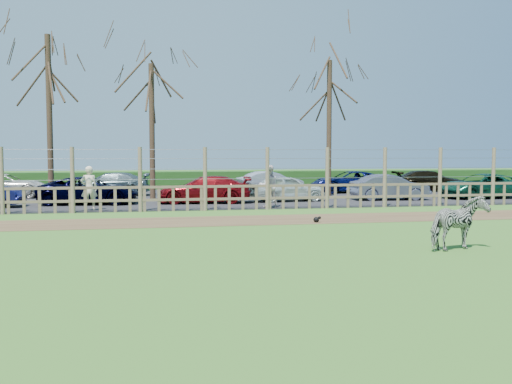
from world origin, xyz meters
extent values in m
plane|color=#538E35|center=(0.00, 0.00, 0.00)|extent=(120.00, 120.00, 0.00)
cube|color=brown|center=(0.00, 4.50, 0.01)|extent=(34.00, 2.80, 0.01)
cube|color=#232326|center=(0.00, 14.50, 0.02)|extent=(44.00, 13.00, 0.04)
cube|color=#1E4716|center=(0.00, 21.50, 0.55)|extent=(46.00, 2.00, 1.10)
cube|color=brown|center=(0.00, 8.00, 0.45)|extent=(30.00, 0.06, 0.10)
cube|color=brown|center=(0.00, 8.00, 0.95)|extent=(30.00, 0.06, 0.10)
cylinder|color=brown|center=(-7.50, 8.00, 1.25)|extent=(0.16, 0.16, 2.50)
cylinder|color=brown|center=(-5.00, 8.00, 1.25)|extent=(0.16, 0.16, 2.50)
cylinder|color=brown|center=(-2.50, 8.00, 1.25)|extent=(0.16, 0.16, 2.50)
cylinder|color=brown|center=(0.00, 8.00, 1.25)|extent=(0.16, 0.16, 2.50)
cylinder|color=brown|center=(2.50, 8.00, 1.25)|extent=(0.16, 0.16, 2.50)
cylinder|color=brown|center=(5.00, 8.00, 1.25)|extent=(0.16, 0.16, 2.50)
cylinder|color=brown|center=(7.50, 8.00, 1.25)|extent=(0.16, 0.16, 2.50)
cylinder|color=brown|center=(10.00, 8.00, 1.25)|extent=(0.16, 0.16, 2.50)
cylinder|color=brown|center=(12.50, 8.00, 1.25)|extent=(0.16, 0.16, 2.50)
cylinder|color=gray|center=(0.00, 8.00, 1.25)|extent=(30.00, 0.02, 0.02)
cylinder|color=gray|center=(0.00, 8.00, 1.65)|extent=(30.00, 0.02, 0.02)
cylinder|color=gray|center=(0.00, 8.00, 2.05)|extent=(30.00, 0.02, 0.02)
cylinder|color=gray|center=(0.00, 8.00, 2.40)|extent=(30.00, 0.02, 0.02)
cylinder|color=#3D2B1E|center=(-6.50, 12.50, 3.75)|extent=(0.26, 0.26, 7.50)
cylinder|color=#3D2B1E|center=(-2.00, 13.50, 3.25)|extent=(0.26, 0.26, 6.50)
cylinder|color=#3D2B1E|center=(7.00, 14.00, 3.50)|extent=(0.26, 0.26, 7.00)
imported|color=gray|center=(4.95, -2.19, 0.64)|extent=(1.66, 1.21, 1.28)
imported|color=beige|center=(-4.46, 8.57, 0.90)|extent=(0.64, 0.43, 1.72)
imported|color=silver|center=(2.67, 8.56, 0.90)|extent=(0.85, 0.67, 1.72)
sphere|color=black|center=(3.19, 3.50, 0.09)|extent=(0.19, 0.19, 0.19)
sphere|color=black|center=(3.31, 3.50, 0.16)|extent=(0.09, 0.09, 0.09)
imported|color=black|center=(-4.74, 11.35, 0.64)|extent=(4.46, 2.31, 1.20)
imported|color=maroon|center=(0.25, 10.96, 0.64)|extent=(4.28, 2.08, 1.20)
imported|color=silver|center=(4.09, 11.18, 0.64)|extent=(3.66, 1.80, 1.20)
imported|color=#52556B|center=(9.07, 11.03, 0.64)|extent=(3.70, 1.46, 1.20)
imported|color=#114B35|center=(13.94, 11.12, 0.64)|extent=(4.48, 2.37, 1.20)
imported|color=silver|center=(-9.22, 15.69, 0.64)|extent=(4.38, 2.13, 1.20)
imported|color=#4D6066|center=(-4.20, 16.17, 0.64)|extent=(4.22, 1.91, 1.20)
imported|color=#AFB3C5|center=(4.41, 16.33, 0.64)|extent=(3.78, 1.75, 1.20)
imported|color=#081049|center=(8.87, 16.08, 0.64)|extent=(4.41, 2.20, 1.20)
imported|color=black|center=(13.82, 16.19, 0.64)|extent=(4.31, 2.16, 1.20)
camera|label=1|loc=(-2.16, -14.33, 2.30)|focal=40.00mm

